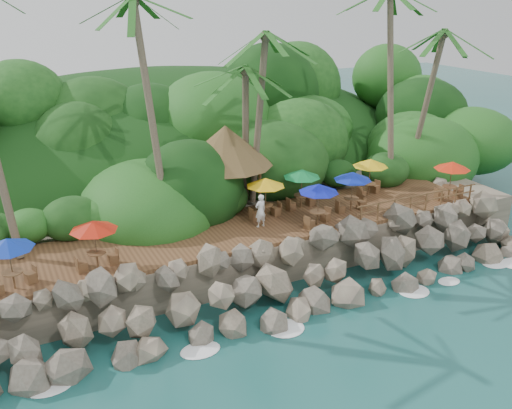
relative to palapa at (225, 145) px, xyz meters
name	(u,v)px	position (x,y,z in m)	size (l,w,h in m)	color
ground	(316,319)	(0.27, -9.21, -5.79)	(140.00, 140.00, 0.00)	#19514F
land_base	(191,189)	(0.27, 6.79, -4.74)	(32.00, 25.20, 2.10)	gray
jungle_hill	(159,173)	(0.27, 14.29, -5.79)	(44.80, 28.00, 15.40)	#143811
seawall	(294,277)	(0.27, -7.21, -4.64)	(29.00, 4.00, 2.30)	gray
terrace	(256,226)	(0.27, -3.21, -3.59)	(26.00, 5.00, 0.20)	brown
jungle_foliage	(197,208)	(0.27, 5.79, -5.79)	(44.00, 16.00, 12.00)	#143811
foam_line	(312,315)	(0.27, -8.91, -5.76)	(25.20, 0.80, 0.06)	white
palms	(262,17)	(1.90, -0.58, 6.63)	(31.02, 7.46, 13.42)	brown
palapa	(225,145)	(0.00, 0.00, 0.00)	(5.20, 5.20, 4.60)	brown
dining_clusters	(278,189)	(1.41, -3.47, -1.63)	(25.67, 5.27, 2.24)	brown
railing	(419,201)	(9.04, -5.56, -2.88)	(8.30, 0.10, 1.00)	brown
waiter	(260,211)	(0.34, -3.58, -2.61)	(0.64, 0.42, 1.76)	white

